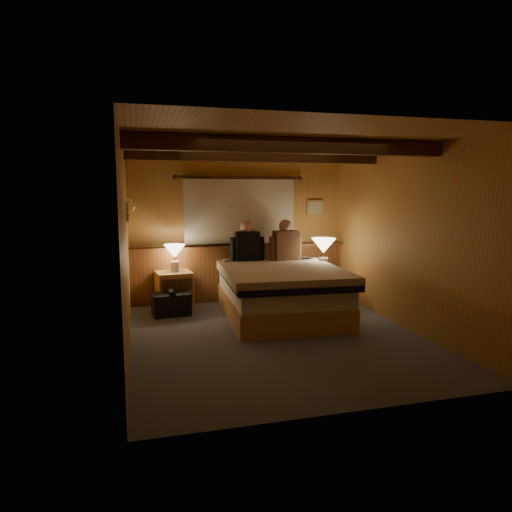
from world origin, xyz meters
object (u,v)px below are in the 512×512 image
object	(u,v)px
lamp_left	(175,253)
nightstand_left	(174,290)
lamp_right	(324,248)
duffel_bag	(171,304)
person_right	(286,243)
person_left	(247,244)
nightstand_right	(321,287)
bed	(281,291)

from	to	relation	value
lamp_left	nightstand_left	bearing A→B (deg)	-170.85
lamp_right	duffel_bag	world-z (taller)	lamp_right
person_right	nightstand_left	bearing A→B (deg)	170.74
person_right	lamp_left	bearing A→B (deg)	170.57
person_left	person_right	distance (m)	0.62
nightstand_right	person_left	xyz separation A→B (m)	(-1.15, 0.31, 0.70)
nightstand_right	person_right	xyz separation A→B (m)	(-0.53, 0.22, 0.71)
lamp_left	person_left	size ratio (longest dim) A/B	0.64
lamp_right	person_right	xyz separation A→B (m)	(-0.56, 0.23, 0.06)
bed	lamp_right	world-z (taller)	lamp_right
lamp_left	duffel_bag	size ratio (longest dim) A/B	0.74
lamp_left	person_right	bearing A→B (deg)	-5.63
person_left	nightstand_right	bearing A→B (deg)	-11.35
lamp_left	duffel_bag	distance (m)	0.82
nightstand_left	lamp_right	xyz separation A→B (m)	(2.34, -0.40, 0.65)
bed	person_right	distance (m)	0.97
person_left	person_right	bearing A→B (deg)	-4.54
bed	person_left	bearing A→B (deg)	114.90
nightstand_right	person_right	bearing A→B (deg)	158.14
lamp_right	duffel_bag	distance (m)	2.54
nightstand_right	duffel_bag	size ratio (longest dim) A/B	1.01
nightstand_right	lamp_right	size ratio (longest dim) A/B	1.16
duffel_bag	nightstand_right	bearing A→B (deg)	-5.99
duffel_bag	bed	bearing A→B (deg)	-22.78
person_right	duffel_bag	xyz separation A→B (m)	(-1.86, -0.23, -0.83)
bed	lamp_left	world-z (taller)	lamp_left
bed	nightstand_right	xyz separation A→B (m)	(0.84, 0.47, -0.09)
lamp_right	person_right	bearing A→B (deg)	157.62
bed	duffel_bag	world-z (taller)	bed
nightstand_left	lamp_right	distance (m)	2.46
person_left	person_right	xyz separation A→B (m)	(0.62, -0.09, 0.01)
lamp_left	lamp_right	distance (m)	2.35
nightstand_right	duffel_bag	distance (m)	2.39
nightstand_right	lamp_right	world-z (taller)	lamp_right
person_right	duffel_bag	bearing A→B (deg)	-176.83
bed	person_right	world-z (taller)	person_right
nightstand_right	duffel_bag	xyz separation A→B (m)	(-2.39, -0.01, -0.12)
lamp_left	person_left	xyz separation A→B (m)	(1.14, -0.09, 0.11)
person_right	nightstand_right	bearing A→B (deg)	-26.05
nightstand_right	lamp_right	bearing A→B (deg)	-24.44
bed	nightstand_left	distance (m)	1.71
bed	person_right	bearing A→B (deg)	69.18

